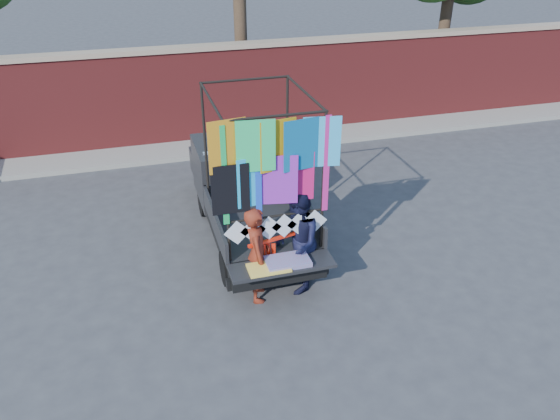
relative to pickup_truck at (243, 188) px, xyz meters
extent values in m
plane|color=#38383A|center=(0.33, -2.23, -0.79)|extent=(90.00, 90.00, 0.00)
cube|color=maroon|center=(0.33, 4.77, 0.46)|extent=(30.00, 0.35, 2.50)
cube|color=#9F876F|center=(0.33, 4.77, 1.76)|extent=(30.00, 0.45, 0.12)
cube|color=gray|center=(0.33, 4.07, -0.73)|extent=(30.00, 1.20, 0.12)
cylinder|color=#38281C|center=(1.33, 5.97, 1.94)|extent=(0.36, 0.36, 5.46)
cylinder|color=#38281C|center=(7.83, 5.97, 1.48)|extent=(0.36, 0.36, 4.55)
cylinder|color=black|center=(-0.73, 0.56, -0.48)|extent=(0.21, 0.62, 0.62)
cylinder|color=black|center=(-0.73, -1.96, -0.48)|extent=(0.21, 0.62, 0.62)
cylinder|color=black|center=(0.73, 0.56, -0.48)|extent=(0.21, 0.62, 0.62)
cylinder|color=black|center=(0.73, -1.96, -0.48)|extent=(0.21, 0.62, 0.62)
cube|color=black|center=(0.00, -0.75, -0.32)|extent=(1.59, 3.92, 0.28)
cube|color=black|center=(0.00, -1.45, -0.06)|extent=(1.68, 2.15, 0.09)
cube|color=black|center=(-0.82, -1.45, 0.14)|extent=(0.06, 2.15, 0.42)
cube|color=black|center=(0.82, -1.45, 0.14)|extent=(0.06, 2.15, 0.42)
cube|color=black|center=(0.00, -0.39, 0.14)|extent=(1.68, 0.06, 0.42)
cube|color=black|center=(0.00, 0.51, 0.19)|extent=(1.68, 1.49, 1.17)
cube|color=#8C9EAD|center=(0.00, 0.09, 0.56)|extent=(1.49, 0.06, 0.51)
cube|color=#8C9EAD|center=(0.00, 1.21, 0.38)|extent=(1.49, 0.09, 0.65)
cube|color=black|center=(0.00, 1.54, -0.04)|extent=(1.63, 0.84, 0.51)
cube|color=black|center=(0.00, -2.75, -0.04)|extent=(1.68, 0.51, 0.06)
cube|color=black|center=(0.00, -2.54, -0.40)|extent=(1.73, 0.14, 0.17)
cylinder|color=black|center=(-0.76, -2.43, 1.15)|extent=(0.05, 0.05, 2.33)
cylinder|color=black|center=(-0.76, -0.47, 1.15)|extent=(0.05, 0.05, 2.33)
cylinder|color=black|center=(0.77, -2.43, 1.15)|extent=(0.05, 0.05, 2.33)
cylinder|color=black|center=(0.77, -0.47, 1.15)|extent=(0.05, 0.05, 2.33)
cylinder|color=black|center=(0.00, -2.43, 2.32)|extent=(1.59, 0.04, 0.04)
cylinder|color=black|center=(0.00, -0.47, 2.32)|extent=(1.59, 0.04, 0.04)
cylinder|color=black|center=(-0.76, -1.45, 2.32)|extent=(0.04, 2.01, 0.04)
cylinder|color=black|center=(0.77, -1.45, 2.32)|extent=(0.04, 2.01, 0.04)
cylinder|color=black|center=(0.00, -2.43, 0.68)|extent=(1.59, 0.04, 0.04)
cube|color=orange|center=(-0.70, -2.45, 1.90)|extent=(0.58, 0.01, 0.79)
cube|color=#23C86C|center=(-0.35, -2.48, 1.90)|extent=(0.58, 0.01, 0.79)
cube|color=gold|center=(0.00, -2.45, 1.90)|extent=(0.58, 0.01, 0.79)
cube|color=#0B65A0|center=(0.35, -2.48, 1.90)|extent=(0.58, 0.01, 0.79)
cube|color=#32AFF1|center=(0.70, -2.45, 1.90)|extent=(0.58, 0.01, 0.79)
cube|color=black|center=(-0.70, -2.48, 1.29)|extent=(0.58, 0.01, 0.79)
cube|color=#1CBEFF|center=(-0.35, -2.45, 1.29)|extent=(0.58, 0.01, 0.79)
cube|color=purple|center=(0.00, -2.48, 1.29)|extent=(0.58, 0.01, 0.79)
cube|color=#DA1866|center=(0.35, -2.45, 1.29)|extent=(0.58, 0.01, 0.79)
cube|color=green|center=(-0.79, -2.46, 1.48)|extent=(0.09, 0.01, 1.59)
cube|color=#CD2286|center=(0.79, -2.46, 1.48)|extent=(0.09, 0.01, 1.59)
cube|color=blue|center=(-0.28, -2.46, 1.48)|extent=(0.09, 0.01, 1.59)
cube|color=silver|center=(-0.63, -2.45, 0.50)|extent=(0.42, 0.01, 0.42)
cube|color=silver|center=(-0.38, -2.45, 0.50)|extent=(0.42, 0.01, 0.42)
cube|color=silver|center=(-0.13, -2.45, 0.50)|extent=(0.42, 0.01, 0.42)
cube|color=silver|center=(0.13, -2.45, 0.50)|extent=(0.42, 0.01, 0.42)
cube|color=silver|center=(0.38, -2.45, 0.50)|extent=(0.42, 0.01, 0.42)
cube|color=silver|center=(0.64, -2.45, 0.50)|extent=(0.42, 0.01, 0.42)
cube|color=#D22E6A|center=(0.09, -2.75, 0.02)|extent=(0.70, 0.42, 0.07)
cube|color=#FBD54F|center=(-0.23, -2.82, 0.00)|extent=(0.65, 0.37, 0.04)
imported|color=maroon|center=(-0.33, -2.47, 0.05)|extent=(0.49, 0.67, 1.68)
imported|color=black|center=(0.36, -2.39, 0.12)|extent=(0.87, 1.01, 1.82)
cube|color=#FF240D|center=(0.02, -2.43, 0.27)|extent=(1.01, 0.28, 0.04)
cube|color=#FF240D|center=(-0.31, -2.45, -0.05)|extent=(0.06, 0.02, 0.60)
cube|color=#FF240D|center=(-0.22, -2.45, -0.07)|extent=(0.06, 0.02, 0.60)
cube|color=#FF240D|center=(-0.14, -2.45, -0.09)|extent=(0.06, 0.02, 0.60)
cube|color=#FF240D|center=(-0.05, -2.45, -0.11)|extent=(0.06, 0.02, 0.60)
camera|label=1|loc=(-1.99, -9.58, 4.90)|focal=35.00mm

